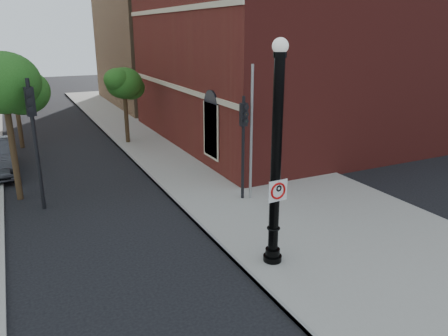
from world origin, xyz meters
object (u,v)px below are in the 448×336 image
traffic_signal_left (33,123)px  lamppost (276,168)px  no_parking_sign (278,191)px  traffic_signal_right (243,132)px

traffic_signal_left → lamppost: bearing=-57.3°
no_parking_sign → lamppost: bearing=83.8°
lamppost → traffic_signal_right: size_ratio=1.52×
lamppost → no_parking_sign: size_ratio=10.44×
lamppost → no_parking_sign: lamppost is taller
lamppost → traffic_signal_right: lamppost is taller
traffic_signal_left → no_parking_sign: bearing=-57.9°
traffic_signal_right → traffic_signal_left: bearing=168.5°
traffic_signal_right → no_parking_sign: bearing=-99.4°
no_parking_sign → traffic_signal_left: traffic_signal_left is taller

